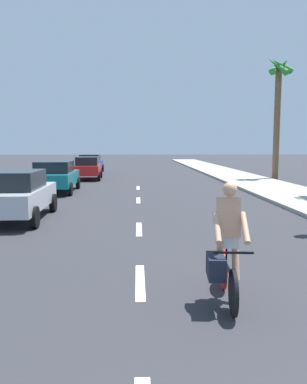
{
  "coord_description": "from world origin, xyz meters",
  "views": [
    {
      "loc": [
        -0.04,
        0.14,
        2.36
      ],
      "look_at": [
        0.4,
        10.65,
        1.1
      ],
      "focal_mm": 36.54,
      "sensor_mm": 36.0,
      "label": 1
    }
  ],
  "objects_px": {
    "cyclist": "(226,248)",
    "parked_car_blue": "(91,163)",
    "parked_car_teal": "(55,176)",
    "parked_car_silver": "(16,194)",
    "palm_tree_far": "(278,92)",
    "parked_car_red": "(88,167)"
  },
  "relations": [
    {
      "from": "cyclist",
      "to": "parked_car_blue",
      "type": "distance_m",
      "value": 28.72
    },
    {
      "from": "parked_car_blue",
      "to": "parked_car_teal",
      "type": "bearing_deg",
      "value": -90.29
    },
    {
      "from": "cyclist",
      "to": "parked_car_red",
      "type": "distance_m",
      "value": 21.97
    },
    {
      "from": "parked_car_blue",
      "to": "parked_car_red",
      "type": "bearing_deg",
      "value": -84.78
    },
    {
      "from": "parked_car_teal",
      "to": "palm_tree_far",
      "type": "height_order",
      "value": "palm_tree_far"
    },
    {
      "from": "parked_car_blue",
      "to": "palm_tree_far",
      "type": "height_order",
      "value": "palm_tree_far"
    },
    {
      "from": "parked_car_silver",
      "to": "palm_tree_far",
      "type": "xyz_separation_m",
      "value": [
        13.26,
        13.82,
        5.04
      ]
    },
    {
      "from": "parked_car_silver",
      "to": "palm_tree_far",
      "type": "distance_m",
      "value": 19.81
    },
    {
      "from": "parked_car_teal",
      "to": "parked_car_blue",
      "type": "height_order",
      "value": "same"
    },
    {
      "from": "parked_car_silver",
      "to": "parked_car_teal",
      "type": "xyz_separation_m",
      "value": [
        -0.27,
        7.37,
        0.0
      ]
    },
    {
      "from": "parked_car_teal",
      "to": "parked_car_red",
      "type": "distance_m",
      "value": 7.34
    },
    {
      "from": "parked_car_red",
      "to": "parked_car_blue",
      "type": "xyz_separation_m",
      "value": [
        -0.6,
        6.76,
        0.0
      ]
    },
    {
      "from": "parked_car_red",
      "to": "parked_car_blue",
      "type": "distance_m",
      "value": 6.79
    },
    {
      "from": "parked_car_silver",
      "to": "cyclist",
      "type": "bearing_deg",
      "value": -54.29
    },
    {
      "from": "cyclist",
      "to": "parked_car_teal",
      "type": "relative_size",
      "value": 0.41
    },
    {
      "from": "parked_car_silver",
      "to": "parked_car_teal",
      "type": "relative_size",
      "value": 0.95
    },
    {
      "from": "parked_car_silver",
      "to": "parked_car_blue",
      "type": "relative_size",
      "value": 0.99
    },
    {
      "from": "cyclist",
      "to": "parked_car_red",
      "type": "height_order",
      "value": "cyclist"
    },
    {
      "from": "parked_car_blue",
      "to": "palm_tree_far",
      "type": "relative_size",
      "value": 0.51
    },
    {
      "from": "parked_car_silver",
      "to": "parked_car_teal",
      "type": "height_order",
      "value": "same"
    },
    {
      "from": "palm_tree_far",
      "to": "parked_car_blue",
      "type": "bearing_deg",
      "value": 150.44
    },
    {
      "from": "cyclist",
      "to": "parked_car_teal",
      "type": "height_order",
      "value": "cyclist"
    }
  ]
}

